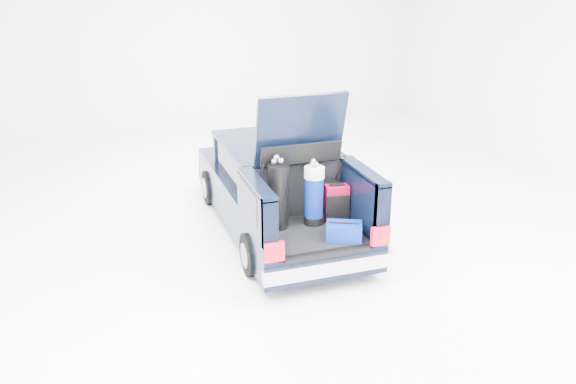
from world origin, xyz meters
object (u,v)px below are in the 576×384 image
object	(u,v)px
car	(276,188)
blue_golf_bag	(314,195)
black_golf_bag	(278,196)
red_suitcase	(337,203)
blue_duffel	(344,231)

from	to	relation	value
car	blue_golf_bag	xyz separation A→B (m)	(0.14, -1.34, 0.36)
car	black_golf_bag	bearing A→B (deg)	-106.37
car	red_suitcase	xyz separation A→B (m)	(0.50, -1.32, 0.19)
blue_duffel	red_suitcase	bearing A→B (deg)	100.10
red_suitcase	blue_golf_bag	xyz separation A→B (m)	(-0.36, -0.01, 0.17)
black_golf_bag	blue_golf_bag	bearing A→B (deg)	-22.48
red_suitcase	blue_golf_bag	world-z (taller)	blue_golf_bag
blue_duffel	car	bearing A→B (deg)	123.84
red_suitcase	black_golf_bag	size ratio (longest dim) A/B	0.53
red_suitcase	car	bearing A→B (deg)	119.63
car	blue_duffel	bearing A→B (deg)	-80.05
blue_golf_bag	car	bearing A→B (deg)	116.07
blue_golf_bag	blue_duffel	bearing A→B (deg)	-52.05
red_suitcase	blue_golf_bag	distance (m)	0.40
blue_duffel	blue_golf_bag	bearing A→B (deg)	131.83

